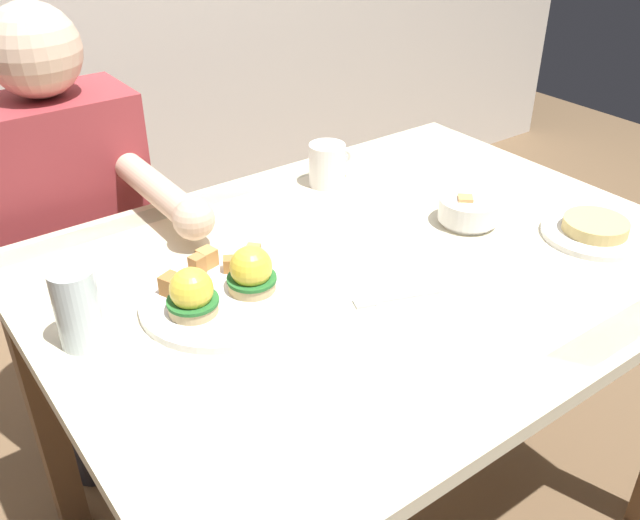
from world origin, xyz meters
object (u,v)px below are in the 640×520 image
coffee_mug (328,163)px  side_plate (595,230)px  dining_table (369,306)px  fork (392,298)px  water_glass_near (78,311)px  fruit_bowl (468,210)px  diner_person (77,230)px  eggs_benedict_plate (221,290)px

coffee_mug → side_plate: 0.57m
dining_table → fork: fork is taller
dining_table → fork: bearing=-115.1°
dining_table → side_plate: side_plate is taller
fork → water_glass_near: bearing=157.1°
fruit_bowl → coffee_mug: size_ratio=1.08×
diner_person → water_glass_near: bearing=-106.7°
coffee_mug → water_glass_near: 0.69m
fruit_bowl → diner_person: (-0.60, 0.61, -0.12)m
coffee_mug → side_plate: bearing=-61.2°
eggs_benedict_plate → water_glass_near: water_glass_near is taller
fruit_bowl → water_glass_near: water_glass_near is taller
fruit_bowl → side_plate: 0.24m
water_glass_near → side_plate: water_glass_near is taller
diner_person → fruit_bowl: bearing=-45.4°
eggs_benedict_plate → coffee_mug: coffee_mug is taller
eggs_benedict_plate → dining_table: bearing=-6.9°
fruit_bowl → fork: fruit_bowl is taller
eggs_benedict_plate → side_plate: 0.73m
fork → diner_person: diner_person is taller
dining_table → side_plate: size_ratio=6.00×
eggs_benedict_plate → fork: size_ratio=1.78×
eggs_benedict_plate → coffee_mug: bearing=32.6°
eggs_benedict_plate → fruit_bowl: bearing=-4.7°
fruit_bowl → fork: bearing=-159.2°
side_plate → diner_person: (-0.76, 0.79, -0.10)m
dining_table → coffee_mug: (0.13, 0.31, 0.16)m
water_glass_near → dining_table: bearing=-7.9°
eggs_benedict_plate → fruit_bowl: size_ratio=2.25×
side_plate → diner_person: bearing=133.8°
fruit_bowl → side_plate: bearing=-49.1°
dining_table → water_glass_near: bearing=172.1°
dining_table → fruit_bowl: size_ratio=10.00×
coffee_mug → side_plate: (0.27, -0.50, -0.04)m
eggs_benedict_plate → coffee_mug: (0.42, 0.27, 0.02)m
coffee_mug → dining_table: bearing=-112.8°
eggs_benedict_plate → diner_person: diner_person is taller
coffee_mug → fork: bearing=-113.4°
eggs_benedict_plate → side_plate: size_ratio=1.35×
water_glass_near → diner_person: diner_person is taller
dining_table → eggs_benedict_plate: size_ratio=4.44×
dining_table → fork: size_ratio=7.93×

